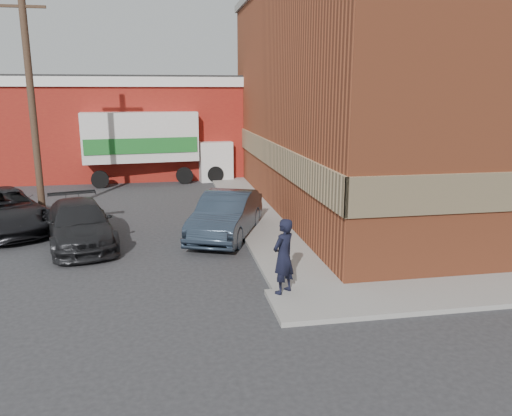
{
  "coord_description": "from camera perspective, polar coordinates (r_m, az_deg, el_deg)",
  "views": [
    {
      "loc": [
        -2.7,
        -10.99,
        4.75
      ],
      "look_at": [
        -0.12,
        3.24,
        1.37
      ],
      "focal_mm": 35.0,
      "sensor_mm": 36.0,
      "label": 1
    }
  ],
  "objects": [
    {
      "name": "man",
      "position": [
        11.66,
        3.16,
        -5.52
      ],
      "size": [
        0.78,
        0.75,
        1.8
      ],
      "primitive_type": "imported",
      "rotation": [
        0.0,
        0.0,
        3.82
      ],
      "color": "black",
      "rests_on": "sidewalk_south"
    },
    {
      "name": "sidewalk_west",
      "position": [
        20.8,
        -0.89,
        0.12
      ],
      "size": [
        1.8,
        18.0,
        0.12
      ],
      "primitive_type": "cube",
      "color": "gray",
      "rests_on": "ground"
    },
    {
      "name": "sedan",
      "position": [
        16.63,
        -3.42,
        -0.8
      ],
      "size": [
        3.16,
        4.81,
        1.5
      ],
      "primitive_type": "imported",
      "rotation": [
        0.0,
        0.0,
        -0.38
      ],
      "color": "#2B3848",
      "rests_on": "ground"
    },
    {
      "name": "utility_pole",
      "position": [
        20.56,
        -24.35,
        12.01
      ],
      "size": [
        2.0,
        0.26,
        9.0
      ],
      "color": "#493324",
      "rests_on": "ground"
    },
    {
      "name": "ground",
      "position": [
        12.27,
        3.28,
        -9.64
      ],
      "size": [
        90.0,
        90.0,
        0.0
      ],
      "primitive_type": "plane",
      "color": "#28282B",
      "rests_on": "ground"
    },
    {
      "name": "box_truck",
      "position": [
        27.2,
        -11.54,
        7.41
      ],
      "size": [
        7.76,
        3.03,
        3.74
      ],
      "rotation": [
        0.0,
        0.0,
        0.11
      ],
      "color": "silver",
      "rests_on": "ground"
    },
    {
      "name": "suv_b",
      "position": [
        16.72,
        -19.55,
        -1.71
      ],
      "size": [
        2.99,
        5.01,
        1.36
      ],
      "primitive_type": "imported",
      "rotation": [
        0.0,
        0.0,
        0.25
      ],
      "color": "black",
      "rests_on": "ground"
    },
    {
      "name": "warehouse",
      "position": [
        31.23,
        -16.54,
        9.06
      ],
      "size": [
        16.3,
        8.3,
        5.6
      ],
      "color": "maroon",
      "rests_on": "ground"
    },
    {
      "name": "brick_building",
      "position": [
        22.91,
        19.43,
        12.26
      ],
      "size": [
        14.25,
        18.25,
        9.36
      ],
      "color": "#974527",
      "rests_on": "ground"
    },
    {
      "name": "suv_a",
      "position": [
        19.39,
        -27.09,
        -0.27
      ],
      "size": [
        4.65,
        5.79,
        1.46
      ],
      "primitive_type": "imported",
      "rotation": [
        0.0,
        0.0,
        0.5
      ],
      "color": "black",
      "rests_on": "ground"
    }
  ]
}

